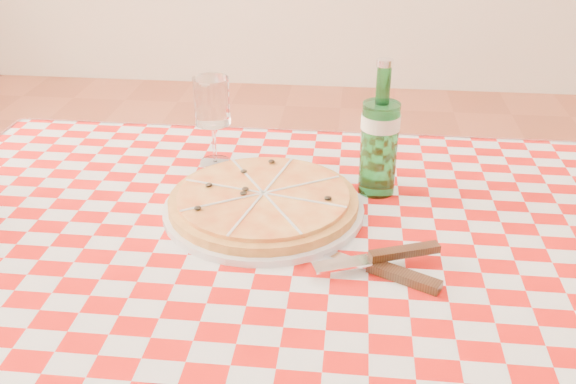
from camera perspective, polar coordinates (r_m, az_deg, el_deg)
name	(u,v)px	position (r m, az deg, el deg)	size (l,w,h in m)	color
dining_table	(297,301)	(1.00, 0.78, -9.70)	(1.20, 0.80, 0.75)	brown
tablecloth	(297,250)	(0.95, 0.81, -5.17)	(1.30, 0.90, 0.01)	#B30F0B
pizza_plate	(263,200)	(1.03, -2.19, -0.72)	(0.32, 0.32, 0.04)	#BD823F
water_bottle	(380,128)	(1.06, 8.20, 5.62)	(0.07, 0.07, 0.23)	#1B6C2A
wine_glass	(213,122)	(1.18, -6.68, 6.21)	(0.06, 0.06, 0.16)	white
cutlery	(370,261)	(0.90, 7.28, -6.07)	(0.26, 0.22, 0.03)	silver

